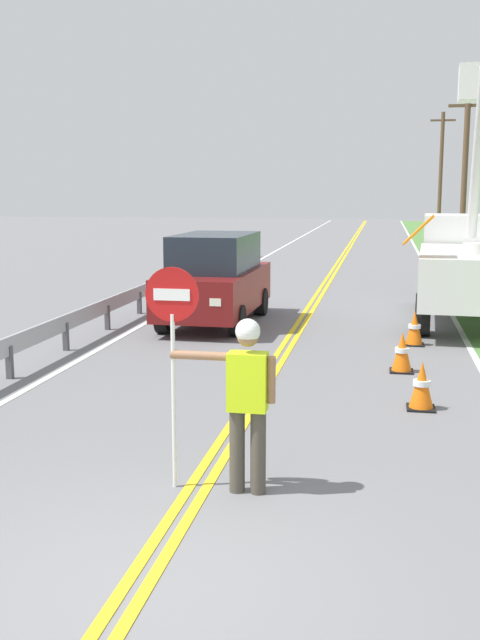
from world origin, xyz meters
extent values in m
plane|color=slate|center=(0.00, 0.00, 0.00)|extent=(160.00, 160.00, 0.00)
cube|color=yellow|center=(-0.09, 20.00, 0.01)|extent=(0.11, 110.00, 0.01)
cube|color=yellow|center=(0.09, 20.00, 0.01)|extent=(0.11, 110.00, 0.01)
cube|color=silver|center=(3.60, 20.00, 0.01)|extent=(0.12, 110.00, 0.01)
cube|color=silver|center=(-3.60, 20.00, 0.01)|extent=(0.12, 110.00, 0.01)
cylinder|color=#474238|center=(0.64, 2.03, 0.44)|extent=(0.16, 0.16, 0.88)
cylinder|color=#474238|center=(0.42, 2.03, 0.44)|extent=(0.16, 0.16, 0.88)
cube|color=#C6EA19|center=(0.53, 2.03, 1.18)|extent=(0.40, 0.24, 0.60)
cylinder|color=#996B4C|center=(0.03, 2.03, 1.43)|extent=(0.60, 0.09, 0.09)
cylinder|color=#996B4C|center=(0.77, 2.03, 1.21)|extent=(0.09, 0.09, 0.48)
sphere|color=#996B4C|center=(0.53, 2.03, 1.65)|extent=(0.22, 0.22, 0.22)
sphere|color=white|center=(0.53, 2.03, 1.70)|extent=(0.25, 0.25, 0.25)
cylinder|color=silver|center=(-0.25, 2.03, 0.92)|extent=(0.04, 0.04, 1.85)
cylinder|color=#B71414|center=(-0.25, 2.03, 2.05)|extent=(0.56, 0.03, 0.56)
cube|color=white|center=(-0.25, 2.01, 2.05)|extent=(0.38, 0.01, 0.12)
cube|color=white|center=(3.82, 12.16, 1.21)|extent=(2.56, 4.73, 1.10)
cube|color=white|center=(4.02, 15.61, 1.46)|extent=(2.32, 2.22, 2.00)
cube|color=#1E2833|center=(4.08, 16.64, 1.76)|extent=(1.98, 0.17, 0.90)
cylinder|color=silver|center=(3.76, 11.25, 1.88)|extent=(0.56, 0.56, 0.24)
cylinder|color=silver|center=(3.83, 12.38, 3.77)|extent=(0.38, 2.49, 3.66)
cube|color=white|center=(3.90, 13.52, 5.54)|extent=(0.95, 0.95, 0.80)
cube|color=orange|center=(2.53, 10.44, 2.31)|extent=(0.64, 0.83, 0.59)
cylinder|color=black|center=(2.98, 15.47, 0.46)|extent=(0.37, 0.94, 0.92)
cylinder|color=black|center=(2.73, 11.19, 0.46)|extent=(0.37, 0.94, 0.92)
cube|color=maroon|center=(-1.98, 11.84, 0.80)|extent=(1.92, 4.63, 0.92)
cube|color=#1E2833|center=(-1.98, 11.84, 1.68)|extent=(1.67, 2.88, 0.84)
cube|color=#EAEACC|center=(-1.47, 9.55, 0.85)|extent=(0.24, 0.06, 0.16)
cube|color=#EAEACC|center=(-2.58, 9.57, 0.85)|extent=(0.24, 0.06, 0.16)
cylinder|color=black|center=(-1.19, 10.40, 0.34)|extent=(0.29, 0.68, 0.68)
cylinder|color=black|center=(-2.83, 10.43, 0.34)|extent=(0.29, 0.68, 0.68)
cylinder|color=black|center=(-1.14, 13.25, 0.34)|extent=(0.29, 0.68, 0.68)
cylinder|color=black|center=(-2.78, 13.28, 0.34)|extent=(0.29, 0.68, 0.68)
cylinder|color=brown|center=(5.61, 33.23, 3.84)|extent=(0.28, 0.28, 7.68)
cube|color=brown|center=(5.61, 33.23, 7.08)|extent=(1.80, 0.14, 0.14)
cylinder|color=brown|center=(5.88, 53.42, 4.38)|extent=(0.28, 0.28, 8.77)
cube|color=brown|center=(5.88, 53.42, 8.17)|extent=(1.80, 0.14, 0.14)
cone|color=orange|center=(2.44, 5.47, 0.35)|extent=(0.36, 0.36, 0.70)
cylinder|color=white|center=(2.44, 5.47, 0.39)|extent=(0.25, 0.25, 0.08)
cube|color=black|center=(2.44, 5.47, 0.01)|extent=(0.40, 0.40, 0.03)
cone|color=orange|center=(2.22, 7.71, 0.35)|extent=(0.36, 0.36, 0.70)
cylinder|color=white|center=(2.22, 7.71, 0.39)|extent=(0.25, 0.25, 0.08)
cube|color=black|center=(2.22, 7.71, 0.01)|extent=(0.40, 0.40, 0.03)
cone|color=orange|center=(2.51, 10.11, 0.35)|extent=(0.36, 0.36, 0.70)
cylinder|color=white|center=(2.51, 10.11, 0.39)|extent=(0.25, 0.25, 0.08)
cube|color=black|center=(2.51, 10.11, 0.01)|extent=(0.40, 0.40, 0.03)
cube|color=#9EA0A3|center=(-4.20, 14.03, 0.55)|extent=(0.06, 32.00, 0.32)
cube|color=#4C4C51|center=(-4.20, 6.03, 0.28)|extent=(0.10, 0.10, 0.55)
cube|color=#4C4C51|center=(-4.20, 8.31, 0.28)|extent=(0.10, 0.10, 0.55)
cube|color=#4C4C51|center=(-4.20, 10.60, 0.28)|extent=(0.10, 0.10, 0.55)
cube|color=#4C4C51|center=(-4.20, 12.88, 0.28)|extent=(0.10, 0.10, 0.55)
cube|color=#4C4C51|center=(-4.20, 15.17, 0.28)|extent=(0.10, 0.10, 0.55)
cube|color=#4C4C51|center=(-4.20, 17.46, 0.28)|extent=(0.10, 0.10, 0.55)
cube|color=#4C4C51|center=(-4.20, 19.74, 0.28)|extent=(0.10, 0.10, 0.55)
cube|color=#4C4C51|center=(-4.20, 22.03, 0.28)|extent=(0.10, 0.10, 0.55)
cube|color=#4C4C51|center=(-4.20, 24.31, 0.28)|extent=(0.10, 0.10, 0.55)
cube|color=#4C4C51|center=(-4.20, 26.60, 0.28)|extent=(0.10, 0.10, 0.55)
cube|color=#4C4C51|center=(-4.20, 28.88, 0.28)|extent=(0.10, 0.10, 0.55)
camera|label=1|loc=(1.83, -5.29, 3.09)|focal=42.45mm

